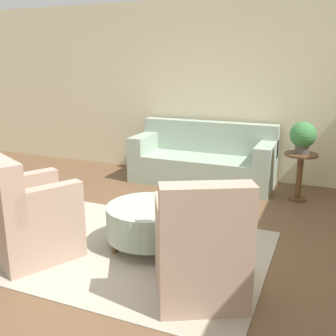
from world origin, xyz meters
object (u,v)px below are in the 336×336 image
at_px(side_table, 300,169).
at_px(ottoman_table, 149,221).
at_px(armchair_right, 201,251).
at_px(potted_plant_on_side_table, 303,136).
at_px(armchair_left, 28,219).
at_px(couch, 203,161).

bearing_deg(side_table, ottoman_table, -121.45).
xyz_separation_m(armchair_right, potted_plant_on_side_table, (0.52, 2.72, 0.49)).
bearing_deg(potted_plant_on_side_table, armchair_right, -100.85).
height_order(armchair_left, side_table, armchair_left).
xyz_separation_m(side_table, potted_plant_on_side_table, (0.00, 0.00, 0.46)).
distance_m(armchair_left, armchair_right, 1.73).
height_order(couch, potted_plant_on_side_table, potted_plant_on_side_table).
relative_size(armchair_left, potted_plant_on_side_table, 2.36).
relative_size(couch, armchair_right, 2.15).
distance_m(ottoman_table, potted_plant_on_side_table, 2.52).
distance_m(armchair_left, side_table, 3.53).
distance_m(couch, armchair_left, 3.11).
relative_size(couch, ottoman_table, 2.53).
relative_size(couch, armchair_left, 2.15).
distance_m(armchair_right, ottoman_table, 0.99).
bearing_deg(ottoman_table, couch, 94.60).
bearing_deg(armchair_right, couch, 107.43).
xyz_separation_m(ottoman_table, potted_plant_on_side_table, (1.28, 2.09, 0.61)).
relative_size(armchair_right, potted_plant_on_side_table, 2.36).
xyz_separation_m(ottoman_table, side_table, (1.28, 2.09, 0.14)).
bearing_deg(side_table, couch, 168.90).
bearing_deg(armchair_left, couch, 75.44).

